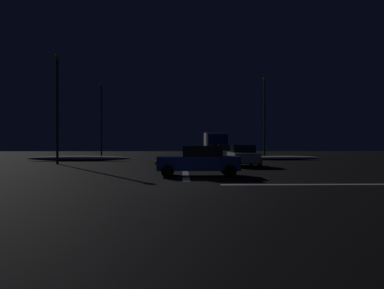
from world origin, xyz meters
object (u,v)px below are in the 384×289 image
Objects in this scene: streetlamp_left_near at (57,101)px; sedan_silver at (227,153)px; sedan_green at (218,151)px; box_truck at (215,143)px; sedan_blue_crossing at (199,161)px; streetlamp_right_far at (265,111)px; streetlamp_left_far at (101,114)px; sedan_white at (243,155)px.

sedan_silver is at bearing 11.68° from streetlamp_left_near.
sedan_green is 7.87m from box_truck.
box_truck reaches higher than sedan_blue_crossing.
streetlamp_left_near is at bearing -129.63° from box_truck.
streetlamp_left_far is (-20.70, 0.00, -0.46)m from streetlamp_right_far.
sedan_silver is 1.00× the size of sedan_blue_crossing.
streetlamp_left_near is (-14.12, -9.64, 4.36)m from sedan_green.
streetlamp_left_near is at bearing 167.31° from sedan_white.
streetlamp_left_far is (-14.12, 6.36, 4.52)m from sedan_green.
streetlamp_right_far is 26.17m from streetlamp_left_near.
streetlamp_right_far reaches higher than streetlamp_left_near.
box_truck is 1.91× the size of sedan_blue_crossing.
sedan_green is 1.00× the size of sedan_blue_crossing.
streetlamp_left_near reaches higher than sedan_blue_crossing.
streetlamp_left_near is at bearing -142.30° from streetlamp_right_far.
sedan_white is 15.61m from streetlamp_left_near.
streetlamp_left_far is at bearing 180.00° from streetlamp_right_far.
box_truck reaches higher than sedan_white.
streetlamp_left_far is (-11.03, 26.87, 4.52)m from sedan_blue_crossing.
streetlamp_right_far reaches higher than streetlamp_left_far.
streetlamp_left_near reaches higher than sedan_white.
box_truck is at bearing 166.95° from streetlamp_right_far.
sedan_white is 6.25m from sedan_silver.
sedan_green is 0.47× the size of streetlamp_left_far.
sedan_green is (-0.49, 12.93, 0.00)m from sedan_white.
streetlamp_left_far reaches higher than sedan_green.
streetlamp_left_far is (-14.45, -1.45, 3.61)m from box_truck.
sedan_silver is 14.53m from box_truck.
streetlamp_right_far is 20.71m from streetlamp_left_far.
sedan_white is 24.62m from streetlamp_left_far.
box_truck is 28.54m from sedan_blue_crossing.
streetlamp_right_far is at bearing 44.03° from sedan_green.
sedan_green is at bearing -24.25° from streetlamp_left_far.
sedan_white is at bearing -87.81° from sedan_green.
streetlamp_right_far reaches higher than sedan_blue_crossing.
streetlamp_right_far is (6.25, -1.45, 4.07)m from box_truck.
sedan_green is 0.43× the size of streetlamp_right_far.
sedan_white is 0.47× the size of streetlamp_left_far.
streetlamp_left_near is at bearing -90.00° from streetlamp_left_far.
streetlamp_right_far is (6.58, 6.36, 4.97)m from sedan_green.
sedan_white and sedan_green have the same top height.
streetlamp_left_near is at bearing -168.32° from sedan_silver.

